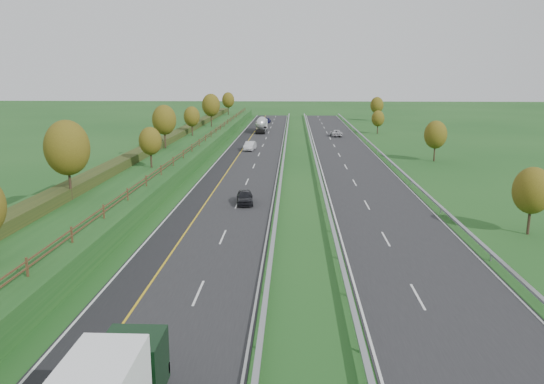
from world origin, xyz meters
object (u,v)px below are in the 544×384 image
Objects in this scene: car_small_far at (267,120)px; car_silver_mid at (250,146)px; road_tanker at (261,124)px; car_oncoming at (336,133)px; car_dark_near at (245,197)px.

car_silver_mid is at bearing -86.17° from car_small_far.
car_oncoming is at bearing -26.23° from road_tanker.
car_dark_near is 0.98× the size of car_small_far.
car_silver_mid reaches higher than car_dark_near.
road_tanker is 2.32× the size of car_silver_mid.
car_silver_mid is 28.89m from car_oncoming.
car_small_far is at bearing 89.66° from road_tanker.
car_oncoming reaches higher than car_small_far.
car_silver_mid is at bearing 50.54° from car_oncoming.
car_small_far is (0.15, 24.71, -1.18)m from road_tanker.
car_silver_mid is 56.18m from car_small_far.
car_small_far is at bearing -64.41° from car_oncoming.
road_tanker is at bearing 86.23° from car_dark_near.
road_tanker reaches higher than car_dark_near.
car_dark_near is 0.84× the size of car_oncoming.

